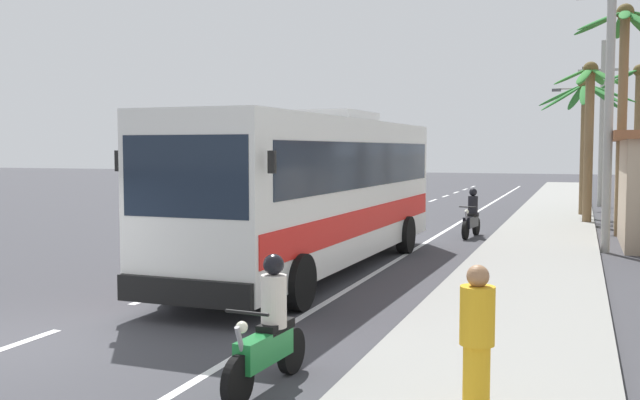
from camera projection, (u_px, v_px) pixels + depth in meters
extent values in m
plane|color=#3A3A3F|center=(10.00, 347.00, 10.56)|extent=(160.00, 160.00, 0.00)
cube|color=gray|center=(532.00, 265.00, 17.60)|extent=(3.20, 90.00, 0.14)
cube|color=white|center=(11.00, 346.00, 10.59)|extent=(0.16, 2.00, 0.01)
cube|color=white|center=(160.00, 294.00, 14.34)|extent=(0.16, 2.00, 0.01)
cube|color=white|center=(248.00, 264.00, 18.09)|extent=(0.16, 2.00, 0.01)
cube|color=white|center=(305.00, 245.00, 21.84)|extent=(0.16, 2.00, 0.01)
cube|color=white|center=(346.00, 231.00, 25.60)|extent=(0.16, 2.00, 0.01)
cube|color=white|center=(376.00, 220.00, 29.35)|extent=(0.16, 2.00, 0.01)
cube|color=white|center=(399.00, 212.00, 33.10)|extent=(0.16, 2.00, 0.01)
cube|color=white|center=(418.00, 206.00, 36.86)|extent=(0.16, 2.00, 0.01)
cube|color=white|center=(433.00, 200.00, 40.61)|extent=(0.16, 2.00, 0.01)
cube|color=white|center=(445.00, 196.00, 44.36)|extent=(0.16, 2.00, 0.01)
cube|color=white|center=(456.00, 192.00, 48.11)|extent=(0.16, 2.00, 0.01)
cube|color=white|center=(465.00, 189.00, 51.87)|extent=(0.16, 2.00, 0.01)
cube|color=white|center=(473.00, 187.00, 55.62)|extent=(0.16, 2.00, 0.01)
cube|color=white|center=(433.00, 238.00, 23.46)|extent=(0.14, 70.00, 0.01)
cube|color=silver|center=(318.00, 188.00, 17.08)|extent=(2.81, 11.87, 3.20)
cube|color=#192333|center=(321.00, 164.00, 17.22)|extent=(2.82, 10.92, 1.02)
cube|color=#192333|center=(185.00, 176.00, 11.59)|extent=(2.35, 0.15, 1.35)
cube|color=red|center=(318.00, 218.00, 17.13)|extent=(2.84, 11.63, 0.58)
cube|color=black|center=(184.00, 292.00, 11.64)|extent=(2.50, 0.22, 0.44)
cube|color=#B7B7B7|center=(339.00, 117.00, 18.33)|extent=(1.46, 2.63, 0.28)
cube|color=black|center=(272.00, 162.00, 11.24)|extent=(0.12, 0.08, 0.36)
cube|color=black|center=(119.00, 161.00, 12.30)|extent=(0.12, 0.08, 0.36)
cylinder|color=black|center=(298.00, 282.00, 12.89)|extent=(0.34, 1.05, 1.04)
cylinder|color=black|center=(179.00, 273.00, 13.79)|extent=(0.34, 1.05, 1.04)
cylinder|color=black|center=(406.00, 235.00, 20.02)|extent=(0.34, 1.05, 1.04)
cylinder|color=black|center=(323.00, 231.00, 20.93)|extent=(0.34, 1.05, 1.04)
cylinder|color=black|center=(465.00, 230.00, 23.03)|extent=(0.17, 0.61, 0.60)
cylinder|color=black|center=(476.00, 226.00, 24.24)|extent=(0.19, 0.61, 0.60)
cube|color=black|center=(471.00, 222.00, 23.58)|extent=(0.37, 1.12, 0.36)
cube|color=black|center=(473.00, 215.00, 23.83)|extent=(0.31, 0.62, 0.12)
cylinder|color=gray|center=(467.00, 221.00, 23.12)|extent=(0.10, 0.32, 0.67)
cylinder|color=black|center=(468.00, 207.00, 23.17)|extent=(0.56, 0.11, 0.04)
sphere|color=#EAEACC|center=(467.00, 212.00, 23.08)|extent=(0.14, 0.14, 0.14)
cylinder|color=black|center=(473.00, 206.00, 23.76)|extent=(0.32, 0.32, 0.64)
sphere|color=black|center=(473.00, 192.00, 23.73)|extent=(0.26, 0.26, 0.26)
cylinder|color=black|center=(238.00, 382.00, 8.05)|extent=(0.14, 0.61, 0.60)
cylinder|color=black|center=(291.00, 351.00, 9.29)|extent=(0.16, 0.61, 0.60)
cube|color=#1E7F38|center=(264.00, 348.00, 8.61)|extent=(0.32, 1.11, 0.36)
cube|color=black|center=(276.00, 326.00, 8.87)|extent=(0.28, 0.62, 0.12)
cylinder|color=gray|center=(243.00, 353.00, 8.14)|extent=(0.08, 0.32, 0.67)
cylinder|color=black|center=(247.00, 313.00, 8.20)|extent=(0.56, 0.08, 0.04)
sphere|color=#EAEACC|center=(242.00, 327.00, 8.10)|extent=(0.14, 0.14, 0.14)
cylinder|color=beige|center=(274.00, 301.00, 8.80)|extent=(0.32, 0.32, 0.65)
sphere|color=black|center=(274.00, 264.00, 8.77)|extent=(0.26, 0.26, 0.26)
cylinder|color=gold|center=(476.00, 381.00, 7.38)|extent=(0.28, 0.28, 0.77)
cylinder|color=gold|center=(477.00, 315.00, 7.34)|extent=(0.36, 0.36, 0.61)
sphere|color=#9E704C|center=(478.00, 276.00, 7.31)|extent=(0.23, 0.23, 0.23)
cylinder|color=#9E9E99|center=(609.00, 98.00, 19.85)|extent=(0.24, 0.24, 8.65)
cylinder|color=#9E9E99|center=(602.00, 124.00, 35.98)|extent=(0.24, 0.24, 8.33)
cube|color=#9E9E99|center=(603.00, 70.00, 35.78)|extent=(2.39, 0.12, 0.12)
cylinder|color=#4C4742|center=(583.00, 68.00, 36.10)|extent=(0.08, 0.08, 0.16)
cylinder|color=#4C4742|center=(624.00, 67.00, 35.45)|extent=(0.08, 0.08, 0.16)
cylinder|color=#9E9E99|center=(579.00, 88.00, 36.22)|extent=(2.21, 0.09, 0.09)
cube|color=#4C4C51|center=(556.00, 90.00, 36.61)|extent=(0.44, 0.24, 0.14)
cylinder|color=brown|center=(637.00, 143.00, 32.62)|extent=(0.33, 0.33, 6.42)
ellipsoid|color=#28702D|center=(619.00, 80.00, 33.25)|extent=(1.90, 1.50, 0.88)
ellipsoid|color=#28702D|center=(621.00, 76.00, 32.08)|extent=(1.89, 1.60, 0.73)
sphere|color=brown|center=(640.00, 70.00, 32.39)|extent=(0.56, 0.56, 0.56)
cylinder|color=brown|center=(583.00, 152.00, 30.26)|extent=(0.27, 0.27, 5.56)
ellipsoid|color=#28702D|center=(610.00, 93.00, 29.65)|extent=(2.07, 0.57, 0.95)
ellipsoid|color=#28702D|center=(603.00, 96.00, 30.45)|extent=(1.71, 1.59, 1.11)
ellipsoid|color=#28702D|center=(577.00, 97.00, 31.05)|extent=(1.03, 1.98, 1.10)
ellipsoid|color=#28702D|center=(561.00, 95.00, 30.70)|extent=(2.05, 0.97, 0.97)
ellipsoid|color=#28702D|center=(563.00, 97.00, 30.07)|extent=(1.91, 1.04, 1.23)
ellipsoid|color=#28702D|center=(584.00, 94.00, 29.20)|extent=(0.42, 1.99, 1.11)
ellipsoid|color=#28702D|center=(602.00, 93.00, 29.19)|extent=(1.64, 1.72, 1.02)
sphere|color=brown|center=(585.00, 85.00, 30.06)|extent=(0.56, 0.56, 0.56)
cylinder|color=brown|center=(622.00, 126.00, 23.67)|extent=(0.31, 0.31, 7.34)
ellipsoid|color=#28702D|center=(640.00, 26.00, 23.88)|extent=(1.30, 1.57, 0.91)
ellipsoid|color=#28702D|center=(621.00, 25.00, 24.25)|extent=(0.53, 1.77, 0.76)
ellipsoid|color=#28702D|center=(599.00, 23.00, 24.01)|extent=(1.76, 1.03, 0.71)
ellipsoid|color=#28702D|center=(601.00, 20.00, 23.28)|extent=(1.69, 1.18, 0.79)
ellipsoid|color=#28702D|center=(625.00, 15.00, 22.63)|extent=(0.48, 1.80, 0.66)
ellipsoid|color=#28702D|center=(640.00, 20.00, 22.65)|extent=(1.13, 1.62, 0.99)
sphere|color=brown|center=(625.00, 12.00, 23.41)|extent=(0.56, 0.56, 0.56)
cylinder|color=brown|center=(589.00, 148.00, 27.18)|extent=(0.34, 0.34, 5.88)
ellipsoid|color=#337F33|center=(608.00, 77.00, 26.85)|extent=(1.34, 0.51, 0.85)
ellipsoid|color=#337F33|center=(597.00, 76.00, 27.50)|extent=(0.81, 1.43, 0.66)
ellipsoid|color=#337F33|center=(584.00, 76.00, 27.66)|extent=(0.79, 1.44, 0.63)
ellipsoid|color=#337F33|center=(572.00, 76.00, 27.17)|extent=(1.39, 0.46, 0.71)
ellipsoid|color=#337F33|center=(584.00, 76.00, 26.51)|extent=(0.80, 1.37, 0.80)
ellipsoid|color=#337F33|center=(603.00, 75.00, 26.40)|extent=(1.14, 1.24, 0.80)
sphere|color=brown|center=(591.00, 69.00, 26.97)|extent=(0.56, 0.56, 0.56)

